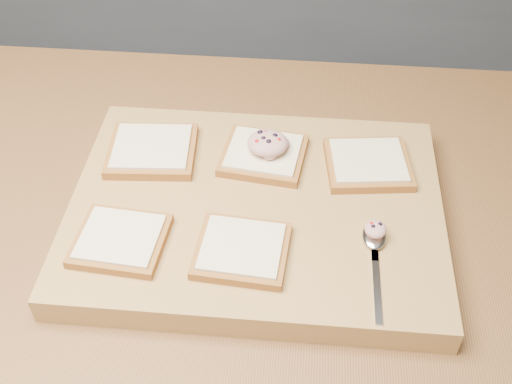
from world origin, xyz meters
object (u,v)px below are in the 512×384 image
tuna_salad_dollop (268,143)px  spoon (375,243)px  bread_far_center (264,155)px  cutting_board (256,211)px

tuna_salad_dollop → spoon: 0.22m
tuna_salad_dollop → spoon: (0.15, -0.15, -0.03)m
bread_far_center → spoon: 0.22m
bread_far_center → tuna_salad_dollop: 0.02m
tuna_salad_dollop → bread_far_center: bearing=-176.8°
tuna_salad_dollop → spoon: tuna_salad_dollop is taller
spoon → cutting_board: bearing=157.4°
cutting_board → spoon: (0.16, -0.07, 0.02)m
cutting_board → bread_far_center: bearing=88.1°
bread_far_center → tuna_salad_dollop: bearing=3.2°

